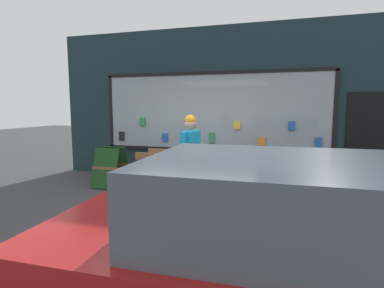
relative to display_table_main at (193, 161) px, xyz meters
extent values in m
plane|color=#38383A|center=(0.00, -0.90, -0.70)|extent=(40.00, 40.00, 0.00)
cube|color=#192D33|center=(0.00, 1.50, 1.14)|extent=(7.95, 0.20, 3.68)
cube|color=#8C9EA8|center=(0.06, 1.37, 0.96)|extent=(5.45, 0.03, 1.86)
cube|color=black|center=(0.06, 1.37, 1.89)|extent=(5.53, 0.06, 0.08)
cube|color=black|center=(0.06, 1.37, 0.04)|extent=(5.53, 0.06, 0.08)
cube|color=black|center=(-2.66, 1.37, 0.96)|extent=(0.08, 0.06, 1.86)
cube|color=black|center=(2.79, 1.37, 0.96)|extent=(0.08, 0.06, 1.86)
cube|color=black|center=(-2.36, 1.33, 0.33)|extent=(0.15, 0.03, 0.24)
cube|color=#338C4C|center=(-1.74, 1.33, 0.71)|extent=(0.15, 0.03, 0.22)
cube|color=#2659B2|center=(-1.13, 1.33, 0.33)|extent=(0.14, 0.03, 0.21)
cube|color=black|center=(-0.52, 1.33, 0.70)|extent=(0.12, 0.03, 0.20)
cube|color=#338C4C|center=(0.08, 1.33, 0.36)|extent=(0.12, 0.03, 0.25)
cube|color=yellow|center=(0.69, 1.33, 0.67)|extent=(0.16, 0.03, 0.19)
cube|color=orange|center=(1.26, 1.33, 0.30)|extent=(0.17, 0.03, 0.19)
cube|color=#2659B2|center=(1.91, 1.33, 0.67)|extent=(0.14, 0.03, 0.21)
cube|color=#2659B2|center=(2.48, 1.33, 0.32)|extent=(0.13, 0.03, 0.22)
cube|color=black|center=(3.47, 1.37, 0.35)|extent=(0.90, 0.04, 2.10)
cube|color=brown|center=(-1.03, -0.25, -0.33)|extent=(0.09, 0.09, 0.74)
cube|color=brown|center=(1.02, -0.27, -0.33)|extent=(0.09, 0.09, 0.74)
cube|color=brown|center=(-1.02, 0.27, -0.33)|extent=(0.09, 0.09, 0.74)
cube|color=brown|center=(1.02, 0.26, -0.33)|extent=(0.09, 0.09, 0.74)
cube|color=brown|center=(0.00, 0.00, 0.06)|extent=(2.25, 0.70, 0.04)
cube|color=brown|center=(0.00, -0.31, 0.12)|extent=(2.25, 0.07, 0.12)
cube|color=brown|center=(0.00, 0.31, 0.12)|extent=(2.25, 0.07, 0.12)
cube|color=yellow|center=(-0.97, 0.07, 0.09)|extent=(0.17, 0.24, 0.02)
cube|color=red|center=(-0.61, -0.11, 0.09)|extent=(0.18, 0.23, 0.02)
cube|color=#994CA5|center=(-0.17, -0.18, 0.09)|extent=(0.16, 0.19, 0.03)
cube|color=#338C4C|center=(0.18, 0.17, 0.09)|extent=(0.17, 0.21, 0.02)
cube|color=#5999A5|center=(0.60, 0.16, 0.09)|extent=(0.17, 0.22, 0.03)
cube|color=silver|center=(0.97, -0.07, 0.10)|extent=(0.13, 0.22, 0.03)
cylinder|color=#4C382D|center=(0.09, -0.62, -0.30)|extent=(0.14, 0.14, 0.79)
cylinder|color=#4C382D|center=(0.11, -0.47, -0.30)|extent=(0.14, 0.14, 0.79)
cube|color=#19A5E0|center=(0.10, -0.55, 0.37)|extent=(0.28, 0.47, 0.56)
cylinder|color=#19A5E0|center=(0.06, -0.82, 0.39)|extent=(0.09, 0.09, 0.53)
cylinder|color=#19A5E0|center=(0.14, -0.27, 0.39)|extent=(0.09, 0.09, 0.53)
sphere|color=tan|center=(0.10, -0.55, 0.78)|extent=(0.21, 0.21, 0.21)
sphere|color=orange|center=(0.10, -0.55, 0.85)|extent=(0.20, 0.20, 0.20)
ellipsoid|color=#99724C|center=(0.42, -0.88, -0.41)|extent=(0.35, 0.45, 0.20)
ellipsoid|color=black|center=(0.42, -0.88, -0.40)|extent=(0.30, 0.31, 0.21)
sphere|color=#99724C|center=(0.32, -0.66, -0.37)|extent=(0.18, 0.18, 0.18)
cylinder|color=#99724C|center=(0.51, -1.10, -0.38)|extent=(0.07, 0.10, 0.12)
cylinder|color=#99724C|center=(0.41, -0.75, -0.61)|extent=(0.04, 0.04, 0.18)
cylinder|color=#99724C|center=(0.32, -0.79, -0.61)|extent=(0.04, 0.04, 0.18)
cylinder|color=#99724C|center=(0.51, -0.97, -0.61)|extent=(0.04, 0.04, 0.18)
cylinder|color=#99724C|center=(0.42, -1.01, -0.61)|extent=(0.04, 0.04, 0.18)
cube|color=#193F19|center=(-2.00, -0.06, -0.25)|extent=(0.58, 0.32, 0.86)
cube|color=brown|center=(-2.00, -0.06, -0.25)|extent=(0.61, 0.08, 0.07)
cube|color=#193F19|center=(-2.03, 0.49, -0.25)|extent=(0.58, 0.32, 0.86)
cube|color=brown|center=(-2.03, 0.49, -0.25)|extent=(0.61, 0.08, 0.07)
cube|color=#A51919|center=(1.82, -3.52, -0.12)|extent=(4.04, 1.72, 0.55)
cube|color=#4C5660|center=(1.82, -3.52, 0.43)|extent=(2.27, 1.49, 0.56)
cylinder|color=black|center=(0.48, -2.71, -0.40)|extent=(0.60, 0.19, 0.60)
camera|label=1|loc=(1.63, -5.72, 1.08)|focal=28.00mm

